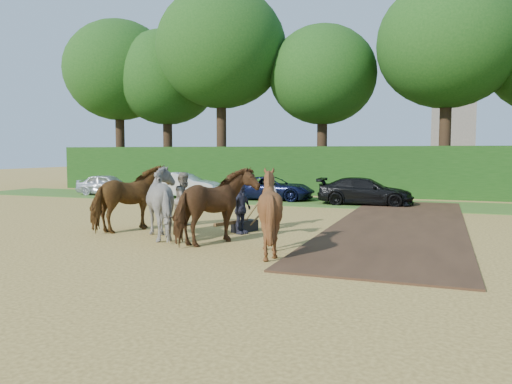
{
  "coord_description": "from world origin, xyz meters",
  "views": [
    {
      "loc": [
        2.9,
        -11.78,
        2.69
      ],
      "look_at": [
        -2.63,
        3.01,
        1.4
      ],
      "focal_mm": 35.0,
      "sensor_mm": 36.0,
      "label": 1
    }
  ],
  "objects_px": {
    "plough_team": "(194,204)",
    "spectator_far": "(240,209)",
    "spectator_near": "(185,199)",
    "church": "(455,61)",
    "parked_cars": "(353,190)"
  },
  "relations": [
    {
      "from": "spectator_near",
      "to": "spectator_far",
      "type": "distance_m",
      "value": 2.63
    },
    {
      "from": "plough_team",
      "to": "church",
      "type": "xyz_separation_m",
      "value": [
        8.06,
        53.46,
        12.62
      ]
    },
    {
      "from": "spectator_far",
      "to": "church",
      "type": "height_order",
      "value": "church"
    },
    {
      "from": "spectator_far",
      "to": "parked_cars",
      "type": "height_order",
      "value": "spectator_far"
    },
    {
      "from": "spectator_near",
      "to": "plough_team",
      "type": "bearing_deg",
      "value": -136.87
    },
    {
      "from": "spectator_far",
      "to": "parked_cars",
      "type": "xyz_separation_m",
      "value": [
        1.87,
        10.81,
        -0.13
      ]
    },
    {
      "from": "church",
      "to": "plough_team",
      "type": "bearing_deg",
      "value": -98.58
    },
    {
      "from": "parked_cars",
      "to": "spectator_near",
      "type": "bearing_deg",
      "value": -113.58
    },
    {
      "from": "spectator_near",
      "to": "church",
      "type": "height_order",
      "value": "church"
    },
    {
      "from": "spectator_near",
      "to": "plough_team",
      "type": "distance_m",
      "value": 2.93
    },
    {
      "from": "spectator_far",
      "to": "plough_team",
      "type": "distance_m",
      "value": 1.84
    },
    {
      "from": "spectator_near",
      "to": "parked_cars",
      "type": "distance_m",
      "value": 10.91
    },
    {
      "from": "spectator_near",
      "to": "parked_cars",
      "type": "height_order",
      "value": "spectator_near"
    },
    {
      "from": "plough_team",
      "to": "spectator_far",
      "type": "bearing_deg",
      "value": 62.12
    },
    {
      "from": "spectator_far",
      "to": "parked_cars",
      "type": "relative_size",
      "value": 0.05
    }
  ]
}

